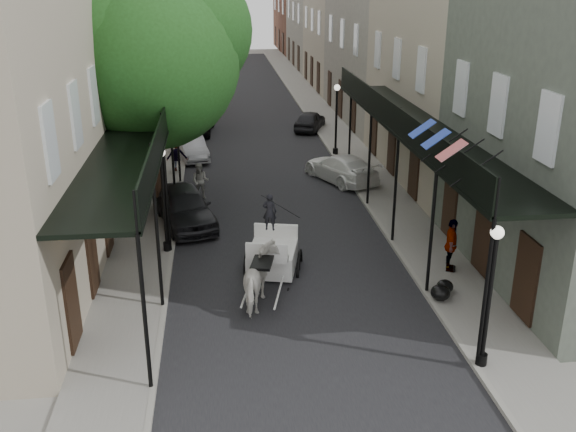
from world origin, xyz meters
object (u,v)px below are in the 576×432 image
object	(u,v)px
lamppost_right_far	(336,118)
carriage	(274,235)
lamppost_left	(164,198)
horse	(262,278)
tree_far	(178,35)
tree_near	(161,51)
pedestrian_sidewalk_left	(177,155)
car_left_mid	(192,148)
pedestrian_sidewalk_right	(451,245)
lamppost_right_near	(489,295)
car_right_near	(341,168)
pedestrian_walking	(200,181)
car_left_near	(185,207)
car_right_far	(310,120)
car_left_far	(194,123)

from	to	relation	value
lamppost_right_far	carriage	size ratio (longest dim) A/B	1.26
lamppost_left	horse	size ratio (longest dim) A/B	1.79
tree_far	horse	size ratio (longest dim) A/B	4.15
tree_near	pedestrian_sidewalk_left	world-z (taller)	tree_near
lamppost_left	lamppost_right_far	xyz separation A→B (m)	(8.20, 12.00, 0.00)
horse	car_left_mid	size ratio (longest dim) A/B	0.58
lamppost_left	pedestrian_sidewalk_right	world-z (taller)	lamppost_left
lamppost_right_near	pedestrian_sidewalk_left	xyz separation A→B (m)	(-8.30, 17.78, -1.14)
lamppost_right_far	car_right_near	distance (m)	4.69
pedestrian_sidewalk_right	pedestrian_walking	bearing A→B (deg)	64.29
pedestrian_walking	car_left_near	bearing A→B (deg)	-85.26
pedestrian_walking	car_right_far	world-z (taller)	pedestrian_walking
lamppost_right_far	car_right_near	size ratio (longest dim) A/B	0.84
car_left_near	car_left_far	distance (m)	15.32
pedestrian_walking	pedestrian_sidewalk_right	size ratio (longest dim) A/B	0.89
pedestrian_sidewalk_left	car_right_near	distance (m)	8.05
lamppost_right_near	pedestrian_walking	bearing A→B (deg)	117.23
lamppost_right_far	car_right_near	bearing A→B (deg)	-97.23
pedestrian_sidewalk_right	car_left_far	bearing A→B (deg)	43.32
lamppost_left	pedestrian_walking	xyz separation A→B (m)	(1.09, 5.81, -1.26)
tree_near	lamppost_right_near	distance (m)	15.39
tree_far	pedestrian_walking	world-z (taller)	tree_far
tree_near	pedestrian_sidewalk_right	size ratio (longest dim) A/B	5.44
car_right_far	car_left_far	bearing A→B (deg)	22.06
carriage	car_left_far	distance (m)	19.71
lamppost_left	pedestrian_sidewalk_right	size ratio (longest dim) A/B	2.09
lamppost_left	lamppost_right_far	world-z (taller)	same
pedestrian_sidewalk_right	car_left_far	distance (m)	22.46
pedestrian_walking	car_left_far	world-z (taller)	pedestrian_walking
pedestrian_sidewalk_left	lamppost_left	bearing A→B (deg)	89.73
pedestrian_walking	car_right_near	distance (m)	6.78
lamppost_right_near	pedestrian_sidewalk_left	bearing A→B (deg)	115.03
lamppost_right_far	carriage	world-z (taller)	lamppost_right_far
carriage	car_right_near	xyz separation A→B (m)	(4.00, 9.02, -0.50)
horse	car_right_far	distance (m)	22.75
pedestrian_walking	car_left_far	distance (m)	12.20
lamppost_right_far	pedestrian_walking	size ratio (longest dim) A/B	2.35
horse	car_left_near	bearing A→B (deg)	-57.00
pedestrian_walking	car_left_near	world-z (taller)	pedestrian_walking
horse	car_right_near	distance (m)	12.56
lamppost_left	carriage	size ratio (longest dim) A/B	1.26
car_left_mid	car_left_far	world-z (taller)	car_left_far
car_left_far	car_right_near	bearing A→B (deg)	-51.04
lamppost_right_near	carriage	world-z (taller)	lamppost_right_near
car_left_near	car_left_mid	world-z (taller)	car_left_near
tree_far	carriage	bearing A→B (deg)	-79.10
carriage	lamppost_right_far	bearing A→B (deg)	84.13
car_right_near	car_left_far	bearing A→B (deg)	-79.27
car_left_near	car_left_mid	size ratio (longest dim) A/B	1.25
tree_near	car_left_mid	distance (m)	10.07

